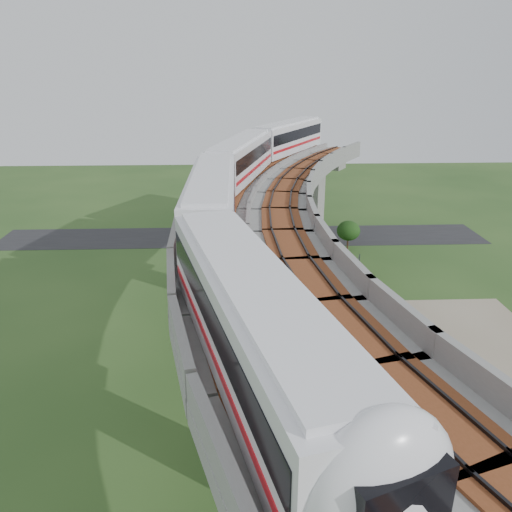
% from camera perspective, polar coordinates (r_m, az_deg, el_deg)
% --- Properties ---
extents(ground, '(160.00, 160.00, 0.00)m').
position_cam_1_polar(ground, '(35.59, -0.78, -13.30)').
color(ground, '#28471C').
rests_on(ground, ground).
extents(dirt_lot, '(18.00, 26.00, 0.04)m').
position_cam_1_polar(dirt_lot, '(36.99, 22.22, -13.56)').
color(dirt_lot, gray).
rests_on(dirt_lot, ground).
extents(asphalt_road, '(60.00, 8.00, 0.03)m').
position_cam_1_polar(asphalt_road, '(62.73, -1.54, 2.24)').
color(asphalt_road, '#232326').
rests_on(asphalt_road, ground).
extents(viaduct, '(19.58, 73.98, 11.40)m').
position_cam_1_polar(viaduct, '(31.75, 6.09, 0.60)').
color(viaduct, '#99968E').
rests_on(viaduct, ground).
extents(metro_train, '(13.90, 60.92, 3.64)m').
position_cam_1_polar(metro_train, '(37.07, -0.02, 8.90)').
color(metro_train, white).
rests_on(metro_train, ground).
extents(fence, '(3.87, 38.73, 1.50)m').
position_cam_1_polar(fence, '(36.69, 14.95, -11.55)').
color(fence, '#2D382D').
rests_on(fence, ground).
extents(tree_0, '(2.67, 2.67, 3.57)m').
position_cam_1_polar(tree_0, '(58.08, 10.52, 2.86)').
color(tree_0, '#382314').
rests_on(tree_0, ground).
extents(tree_1, '(2.22, 2.22, 3.24)m').
position_cam_1_polar(tree_1, '(49.40, 8.70, -0.41)').
color(tree_1, '#382314').
rests_on(tree_1, ground).
extents(tree_2, '(2.00, 2.00, 2.85)m').
position_cam_1_polar(tree_2, '(41.96, 7.69, -4.76)').
color(tree_2, '#382314').
rests_on(tree_2, ground).
extents(tree_3, '(2.93, 2.93, 3.43)m').
position_cam_1_polar(tree_3, '(37.83, 8.33, -7.45)').
color(tree_3, '#382314').
rests_on(tree_3, ground).
extents(tree_4, '(2.13, 2.13, 2.73)m').
position_cam_1_polar(tree_4, '(32.49, 9.98, -13.47)').
color(tree_4, '#382314').
rests_on(tree_4, ground).
extents(tree_5, '(1.86, 1.86, 2.55)m').
position_cam_1_polar(tree_5, '(26.42, 18.27, -24.01)').
color(tree_5, '#382314').
rests_on(tree_5, ground).
extents(car_white, '(2.42, 4.14, 1.32)m').
position_cam_1_polar(car_white, '(31.76, 20.88, -18.10)').
color(car_white, white).
rests_on(car_white, dirt_lot).
extents(car_dark, '(3.97, 2.15, 1.09)m').
position_cam_1_polar(car_dark, '(43.48, 14.32, -6.36)').
color(car_dark, black).
rests_on(car_dark, dirt_lot).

